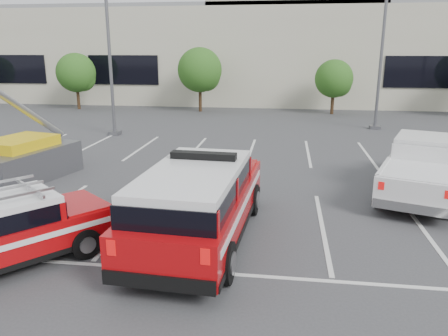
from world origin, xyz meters
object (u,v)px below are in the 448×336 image
object	(u,v)px
tree_left	(78,74)
utility_rig	(18,161)
white_pickup	(422,172)
tree_mid_right	(335,80)
fire_chief_suv	(199,208)
tree_mid_left	(201,72)
light_pole_mid	(383,41)
light_pole_left	(109,40)
convention_building	(273,49)
ladder_suv	(0,237)

from	to	relation	value
tree_left	utility_rig	bearing A→B (deg)	-70.58
white_pickup	utility_rig	bearing A→B (deg)	-158.61
tree_mid_right	fire_chief_suv	size ratio (longest dim) A/B	0.62
tree_left	tree_mid_right	xyz separation A→B (m)	(20.00, -0.00, -0.27)
white_pickup	tree_left	bearing A→B (deg)	158.74
tree_mid_left	white_pickup	xyz separation A→B (m)	(11.10, -18.50, -2.29)
light_pole_mid	fire_chief_suv	size ratio (longest dim) A/B	1.60
fire_chief_suv	light_pole_left	bearing A→B (deg)	123.07
convention_building	white_pickup	distance (m)	29.22
light_pole_left	light_pole_mid	bearing A→B (deg)	14.93
utility_rig	white_pickup	bearing A→B (deg)	15.07
light_pole_mid	tree_mid_right	bearing A→B (deg)	107.52
tree_mid_right	ladder_suv	distance (m)	27.11
convention_building	light_pole_mid	bearing A→B (deg)	-66.74
tree_mid_left	light_pole_mid	size ratio (longest dim) A/B	0.47
light_pole_mid	utility_rig	world-z (taller)	light_pole_mid
light_pole_left	light_pole_mid	distance (m)	15.52
tree_left	ladder_suv	world-z (taller)	tree_left
light_pole_left	fire_chief_suv	xyz separation A→B (m)	(7.52, -13.25, -4.28)
tree_mid_left	tree_left	bearing A→B (deg)	-180.00
tree_left	ladder_suv	size ratio (longest dim) A/B	0.94
tree_left	white_pickup	bearing A→B (deg)	-41.24
light_pole_mid	fire_chief_suv	bearing A→B (deg)	-113.45
tree_mid_left	white_pickup	world-z (taller)	tree_mid_left
light_pole_left	utility_rig	size ratio (longest dim) A/B	2.35
convention_building	fire_chief_suv	size ratio (longest dim) A/B	9.38
light_pole_left	ladder_suv	bearing A→B (deg)	-77.36
tree_mid_left	fire_chief_suv	size ratio (longest dim) A/B	0.76
tree_mid_left	utility_rig	xyz separation A→B (m)	(-3.35, -18.86, -2.34)
light_pole_mid	fire_chief_suv	xyz separation A→B (m)	(-7.48, -17.25, -4.28)
tree_left	white_pickup	xyz separation A→B (m)	(21.10, -18.50, -2.02)
tree_mid_right	white_pickup	xyz separation A→B (m)	(1.10, -18.50, -1.75)
tree_mid_left	white_pickup	distance (m)	21.70
fire_chief_suv	tree_left	bearing A→B (deg)	125.27
ladder_suv	utility_rig	bearing A→B (deg)	159.28
fire_chief_suv	white_pickup	xyz separation A→B (m)	(6.68, 4.79, -0.15)
light_pole_left	white_pickup	world-z (taller)	light_pole_left
ladder_suv	utility_rig	xyz separation A→B (m)	(-3.68, 6.40, -0.02)
light_pole_mid	tree_left	bearing A→B (deg)	164.57
tree_left	white_pickup	world-z (taller)	tree_left
tree_left	light_pole_mid	bearing A→B (deg)	-15.43
light_pole_mid	ladder_suv	xyz separation A→B (m)	(-11.59, -19.22, -4.46)
tree_mid_left	tree_mid_right	world-z (taller)	tree_mid_left
light_pole_mid	white_pickup	world-z (taller)	light_pole_mid
light_pole_left	convention_building	bearing A→B (deg)	67.61
white_pickup	ladder_suv	size ratio (longest dim) A/B	1.38
light_pole_mid	fire_chief_suv	world-z (taller)	light_pole_mid
light_pole_left	light_pole_mid	world-z (taller)	same
tree_mid_left	ladder_suv	distance (m)	25.37
convention_building	tree_mid_right	xyz separation A→B (m)	(4.91, -9.82, -2.22)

